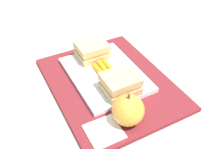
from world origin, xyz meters
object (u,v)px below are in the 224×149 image
Objects in this scene: sandwich_half_right at (120,84)px; carrot_sticks_bundle at (105,70)px; paper_napkin at (104,131)px; food_tray at (105,74)px; apple at (128,110)px; sandwich_half_left at (92,50)px.

sandwich_half_right reaches higher than carrot_sticks_bundle.
carrot_sticks_bundle is 0.18m from paper_napkin.
food_tray is at bearing 180.00° from sandwich_half_right.
sandwich_half_right reaches higher than paper_napkin.
sandwich_half_right is (0.08, 0.00, 0.03)m from food_tray.
carrot_sticks_bundle is at bearing 179.52° from sandwich_half_right.
apple is 1.14× the size of paper_napkin.
paper_napkin is at bearing -87.86° from apple.
sandwich_half_left is at bearing -179.53° from carrot_sticks_bundle.
apple is (0.16, -0.03, 0.03)m from food_tray.
paper_napkin is at bearing -27.68° from food_tray.
apple reaches higher than carrot_sticks_bundle.
food_tray reaches higher than paper_napkin.
sandwich_half_right is at bearing 161.48° from apple.
carrot_sticks_bundle is at bearing 30.63° from food_tray.
food_tray is 2.88× the size of sandwich_half_right.
carrot_sticks_bundle reaches higher than food_tray.
food_tray is at bearing 170.38° from apple.
sandwich_half_left is (-0.08, 0.00, 0.03)m from food_tray.
carrot_sticks_bundle is (-0.08, 0.00, -0.01)m from sandwich_half_right.
sandwich_half_right is at bearing -0.48° from carrot_sticks_bundle.
food_tray is at bearing 152.32° from paper_napkin.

